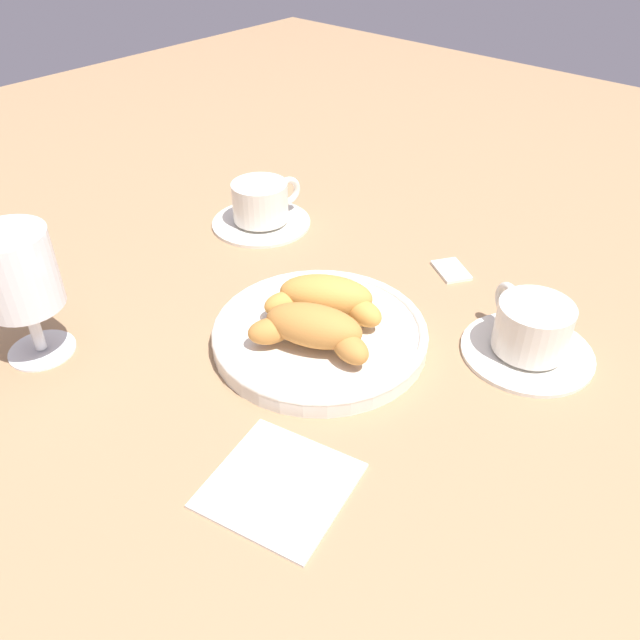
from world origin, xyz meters
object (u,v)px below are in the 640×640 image
object	(u,v)px
sugar_packet	(451,269)
folded_napkin	(279,484)
croissant_large	(325,298)
coffee_cup_near	(531,333)
pastry_plate	(320,334)
croissant_small	(313,329)
juice_glass_left	(18,276)
coffee_cup_far	(261,207)

from	to	relation	value
sugar_packet	folded_napkin	world-z (taller)	sugar_packet
croissant_large	coffee_cup_near	distance (m)	0.21
pastry_plate	sugar_packet	xyz separation A→B (m)	(-0.03, -0.21, -0.01)
croissant_large	folded_napkin	world-z (taller)	croissant_large
folded_napkin	coffee_cup_near	bearing A→B (deg)	-103.38
croissant_small	juice_glass_left	distance (m)	0.29
pastry_plate	juice_glass_left	xyz separation A→B (m)	(0.21, 0.20, 0.08)
croissant_large	juice_glass_left	size ratio (longest dim) A/B	0.87
croissant_small	juice_glass_left	bearing A→B (deg)	38.56
croissant_small	coffee_cup_far	world-z (taller)	croissant_small
coffee_cup_far	pastry_plate	bearing A→B (deg)	148.65
coffee_cup_near	folded_napkin	distance (m)	0.30
pastry_plate	juice_glass_left	world-z (taller)	juice_glass_left
croissant_large	sugar_packet	xyz separation A→B (m)	(-0.04, -0.19, -0.04)
coffee_cup_far	sugar_packet	bearing A→B (deg)	-165.29
pastry_plate	coffee_cup_near	xyz separation A→B (m)	(-0.17, -0.13, 0.01)
coffee_cup_near	folded_napkin	xyz separation A→B (m)	(0.07, 0.29, -0.02)
coffee_cup_near	sugar_packet	size ratio (longest dim) A/B	2.72
croissant_large	sugar_packet	world-z (taller)	croissant_large
croissant_small	coffee_cup_far	xyz separation A→B (m)	(0.25, -0.17, -0.01)
croissant_large	coffee_cup_far	distance (m)	0.26
pastry_plate	coffee_cup_far	size ratio (longest dim) A/B	1.67
pastry_plate	croissant_small	size ratio (longest dim) A/B	1.79
croissant_large	croissant_small	size ratio (longest dim) A/B	0.96
pastry_plate	sugar_packet	distance (m)	0.21
croissant_large	coffee_cup_far	bearing A→B (deg)	-28.60
juice_glass_left	folded_napkin	size ratio (longest dim) A/B	1.27
sugar_packet	folded_napkin	bearing A→B (deg)	133.75
croissant_small	sugar_packet	world-z (taller)	croissant_small
croissant_small	folded_napkin	xyz separation A→B (m)	(-0.09, 0.14, -0.04)
croissant_small	coffee_cup_far	distance (m)	0.30
juice_glass_left	croissant_large	bearing A→B (deg)	-131.02
juice_glass_left	sugar_packet	bearing A→B (deg)	-119.47
coffee_cup_near	croissant_small	bearing A→B (deg)	44.95
juice_glass_left	sugar_packet	world-z (taller)	juice_glass_left
juice_glass_left	pastry_plate	bearing A→B (deg)	-135.50
coffee_cup_far	coffee_cup_near	bearing A→B (deg)	178.09
pastry_plate	croissant_small	xyz separation A→B (m)	(-0.01, 0.03, 0.03)
croissant_small	sugar_packet	xyz separation A→B (m)	(-0.01, -0.24, -0.04)
croissant_small	coffee_cup_far	bearing A→B (deg)	-34.31
pastry_plate	coffee_cup_far	world-z (taller)	coffee_cup_far
croissant_large	coffee_cup_far	world-z (taller)	croissant_large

